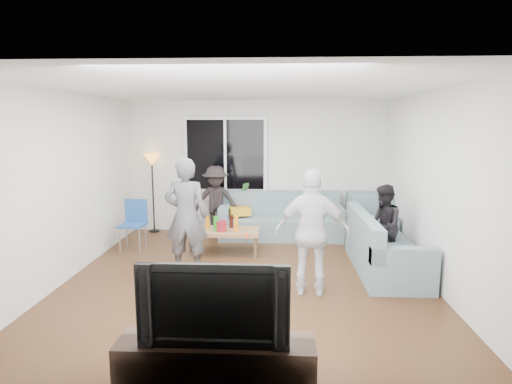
# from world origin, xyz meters

# --- Properties ---
(floor) EXTENTS (5.00, 5.50, 0.04)m
(floor) POSITION_xyz_m (0.00, 0.00, -0.02)
(floor) COLOR #56351C
(floor) RESTS_ON ground
(ceiling) EXTENTS (5.00, 5.50, 0.04)m
(ceiling) POSITION_xyz_m (0.00, 0.00, 2.62)
(ceiling) COLOR white
(ceiling) RESTS_ON ground
(wall_back) EXTENTS (5.00, 0.04, 2.60)m
(wall_back) POSITION_xyz_m (0.00, 2.77, 1.30)
(wall_back) COLOR silver
(wall_back) RESTS_ON ground
(wall_front) EXTENTS (5.00, 0.04, 2.60)m
(wall_front) POSITION_xyz_m (0.00, -2.77, 1.30)
(wall_front) COLOR silver
(wall_front) RESTS_ON ground
(wall_left) EXTENTS (0.04, 5.50, 2.60)m
(wall_left) POSITION_xyz_m (-2.52, 0.00, 1.30)
(wall_left) COLOR silver
(wall_left) RESTS_ON ground
(wall_right) EXTENTS (0.04, 5.50, 2.60)m
(wall_right) POSITION_xyz_m (2.52, 0.00, 1.30)
(wall_right) COLOR silver
(wall_right) RESTS_ON ground
(window_frame) EXTENTS (1.62, 0.06, 1.47)m
(window_frame) POSITION_xyz_m (-0.60, 2.69, 1.55)
(window_frame) COLOR white
(window_frame) RESTS_ON wall_back
(window_glass) EXTENTS (1.50, 0.02, 1.35)m
(window_glass) POSITION_xyz_m (-0.60, 2.65, 1.55)
(window_glass) COLOR black
(window_glass) RESTS_ON window_frame
(window_mullion) EXTENTS (0.05, 0.03, 1.35)m
(window_mullion) POSITION_xyz_m (-0.60, 2.64, 1.55)
(window_mullion) COLOR white
(window_mullion) RESTS_ON window_frame
(radiator) EXTENTS (1.30, 0.12, 0.62)m
(radiator) POSITION_xyz_m (-0.60, 2.65, 0.31)
(radiator) COLOR silver
(radiator) RESTS_ON floor
(potted_plant) EXTENTS (0.24, 0.20, 0.39)m
(potted_plant) POSITION_xyz_m (-0.23, 2.62, 0.82)
(potted_plant) COLOR #2F6227
(potted_plant) RESTS_ON radiator
(vase) EXTENTS (0.17, 0.17, 0.17)m
(vase) POSITION_xyz_m (-0.70, 2.62, 0.70)
(vase) COLOR white
(vase) RESTS_ON radiator
(sofa_back_section) EXTENTS (2.30, 0.85, 0.85)m
(sofa_back_section) POSITION_xyz_m (0.49, 2.27, 0.42)
(sofa_back_section) COLOR slate
(sofa_back_section) RESTS_ON floor
(sofa_right_section) EXTENTS (2.00, 0.85, 0.85)m
(sofa_right_section) POSITION_xyz_m (2.02, 0.50, 0.42)
(sofa_right_section) COLOR slate
(sofa_right_section) RESTS_ON floor
(sofa_corner) EXTENTS (0.85, 0.85, 0.85)m
(sofa_corner) POSITION_xyz_m (2.19, 2.27, 0.42)
(sofa_corner) COLOR slate
(sofa_corner) RESTS_ON floor
(cushion_yellow) EXTENTS (0.45, 0.41, 0.14)m
(cushion_yellow) POSITION_xyz_m (-0.29, 2.25, 0.51)
(cushion_yellow) COLOR gold
(cushion_yellow) RESTS_ON sofa_back_section
(cushion_red) EXTENTS (0.45, 0.42, 0.13)m
(cushion_red) POSITION_xyz_m (-0.33, 2.33, 0.51)
(cushion_red) COLOR maroon
(cushion_red) RESTS_ON sofa_back_section
(coffee_table) EXTENTS (1.10, 0.61, 0.40)m
(coffee_table) POSITION_xyz_m (-0.43, 1.24, 0.20)
(coffee_table) COLOR #AC7B53
(coffee_table) RESTS_ON floor
(pitcher) EXTENTS (0.17, 0.17, 0.17)m
(pitcher) POSITION_xyz_m (-0.50, 1.14, 0.49)
(pitcher) COLOR maroon
(pitcher) RESTS_ON coffee_table
(side_chair) EXTENTS (0.43, 0.43, 0.86)m
(side_chair) POSITION_xyz_m (-2.05, 1.33, 0.43)
(side_chair) COLOR #224E94
(side_chair) RESTS_ON floor
(floor_lamp) EXTENTS (0.32, 0.32, 1.56)m
(floor_lamp) POSITION_xyz_m (-2.05, 2.60, 0.78)
(floor_lamp) COLOR gold
(floor_lamp) RESTS_ON floor
(player_left) EXTENTS (0.63, 0.42, 1.69)m
(player_left) POSITION_xyz_m (-0.89, 0.26, 0.85)
(player_left) COLOR #4E4E53
(player_left) RESTS_ON floor
(player_right) EXTENTS (0.98, 0.47, 1.61)m
(player_right) POSITION_xyz_m (0.86, -0.43, 0.81)
(player_right) COLOR silver
(player_right) RESTS_ON floor
(spectator_right) EXTENTS (0.51, 0.64, 1.26)m
(spectator_right) POSITION_xyz_m (2.02, 0.69, 0.63)
(spectator_right) COLOR black
(spectator_right) RESTS_ON floor
(spectator_back) EXTENTS (0.92, 0.58, 1.37)m
(spectator_back) POSITION_xyz_m (-0.75, 2.30, 0.68)
(spectator_back) COLOR black
(spectator_back) RESTS_ON floor
(tv_console) EXTENTS (1.60, 0.40, 0.44)m
(tv_console) POSITION_xyz_m (-0.08, -2.50, 0.22)
(tv_console) COLOR #322419
(tv_console) RESTS_ON floor
(television) EXTENTS (1.18, 0.16, 0.68)m
(television) POSITION_xyz_m (-0.08, -2.50, 0.78)
(television) COLOR black
(television) RESTS_ON tv_console
(bottle_c) EXTENTS (0.07, 0.07, 0.22)m
(bottle_c) POSITION_xyz_m (-0.36, 1.40, 0.51)
(bottle_c) COLOR black
(bottle_c) RESTS_ON coffee_table
(bottle_b) EXTENTS (0.08, 0.08, 0.25)m
(bottle_b) POSITION_xyz_m (-0.59, 1.16, 0.52)
(bottle_b) COLOR #1B991D
(bottle_b) RESTS_ON coffee_table
(bottle_a) EXTENTS (0.07, 0.07, 0.20)m
(bottle_a) POSITION_xyz_m (-0.76, 1.32, 0.50)
(bottle_a) COLOR orange
(bottle_a) RESTS_ON coffee_table
(bottle_d) EXTENTS (0.07, 0.07, 0.27)m
(bottle_d) POSITION_xyz_m (-0.25, 1.13, 0.53)
(bottle_d) COLOR orange
(bottle_d) RESTS_ON coffee_table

